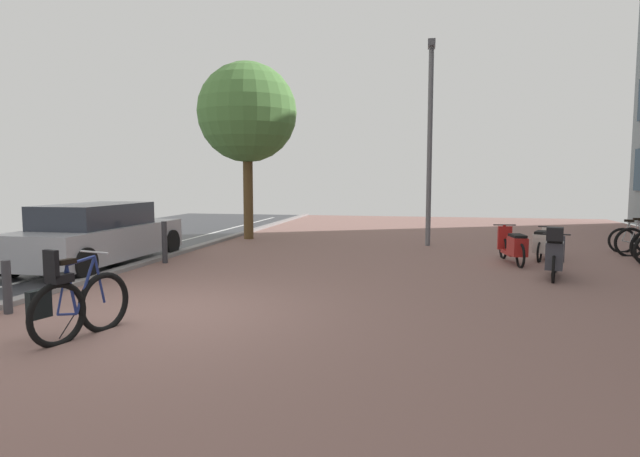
{
  "coord_description": "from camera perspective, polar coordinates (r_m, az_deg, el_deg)",
  "views": [
    {
      "loc": [
        3.69,
        -6.56,
        1.9
      ],
      "look_at": [
        1.99,
        1.86,
        1.08
      ],
      "focal_mm": 29.41,
      "sensor_mm": 36.0,
      "label": 1
    }
  ],
  "objects": [
    {
      "name": "ground",
      "position": [
        7.2,
        -7.45,
        -10.06
      ],
      "size": [
        21.0,
        40.0,
        0.13
      ],
      "color": "#2E2F34"
    },
    {
      "name": "scooter_near",
      "position": [
        13.36,
        23.13,
        -1.53
      ],
      "size": [
        0.84,
        1.63,
        0.75
      ],
      "color": "black",
      "rests_on": "ground"
    },
    {
      "name": "scooter_mid",
      "position": [
        12.44,
        20.32,
        -1.86
      ],
      "size": [
        0.58,
        1.86,
        0.84
      ],
      "color": "black",
      "rests_on": "ground"
    },
    {
      "name": "parked_car_near",
      "position": [
        12.48,
        -22.91,
        -0.7
      ],
      "size": [
        1.79,
        4.44,
        1.35
      ],
      "color": "#A6A6AD",
      "rests_on": "ground"
    },
    {
      "name": "bicycle_foreground",
      "position": [
        6.95,
        -24.99,
        -7.44
      ],
      "size": [
        0.82,
        1.4,
        1.14
      ],
      "color": "black",
      "rests_on": "ground"
    },
    {
      "name": "bicycle_rack_09",
      "position": [
        15.64,
        31.13,
        -1.1
      ],
      "size": [
        1.28,
        0.48,
        0.92
      ],
      "color": "black",
      "rests_on": "ground"
    },
    {
      "name": "scooter_far",
      "position": [
        10.87,
        24.18,
        -2.58
      ],
      "size": [
        0.73,
        1.71,
        1.05
      ],
      "color": "black",
      "rests_on": "ground"
    },
    {
      "name": "lamp_post",
      "position": [
        15.14,
        11.87,
        10.1
      ],
      "size": [
        0.2,
        0.52,
        5.67
      ],
      "color": "slate",
      "rests_on": "ground"
    },
    {
      "name": "bollard_near",
      "position": [
        8.6,
        -30.91,
        -5.49
      ],
      "size": [
        0.12,
        0.12,
        0.76
      ],
      "color": "#38383D",
      "rests_on": "ground"
    },
    {
      "name": "bollard_far",
      "position": [
        12.27,
        -16.56,
        -1.44
      ],
      "size": [
        0.12,
        0.12,
        0.94
      ],
      "color": "#38383D",
      "rests_on": "ground"
    },
    {
      "name": "street_tree",
      "position": [
        16.71,
        -7.94,
        12.33
      ],
      "size": [
        3.06,
        3.06,
        5.47
      ],
      "color": "brown",
      "rests_on": "ground"
    }
  ]
}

